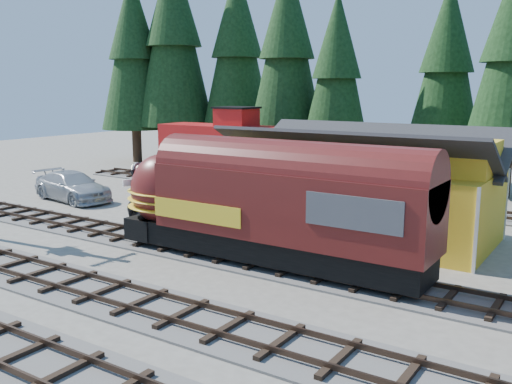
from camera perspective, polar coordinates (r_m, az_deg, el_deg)
The scene contains 7 objects.
ground at distance 19.53m, azimuth -2.14°, elevation -10.93°, with size 120.00×120.00×0.00m, color #6B665B.
track_spur at distance 39.35m, azimuth 1.23°, elevation 0.15°, with size 32.00×3.20×0.33m.
depot at distance 27.72m, azimuth 10.53°, elevation 1.67°, with size 12.80×7.00×5.30m.
locomotive at distance 22.98m, azimuth 0.09°, elevation -1.66°, with size 14.18×2.82×3.86m.
caboose at distance 41.00m, azimuth -3.04°, elevation 4.18°, with size 10.19×2.95×5.30m.
pickup_truck_a at distance 28.78m, azimuth -6.93°, elevation -1.99°, with size 3.13×6.79×1.89m, color black.
pickup_truck_b at distance 37.94m, azimuth -17.89°, elevation 0.55°, with size 2.54×6.24×1.81m, color #AAADB2.
Camera 1 is at (10.60, -14.77, 7.14)m, focal length 40.00 mm.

